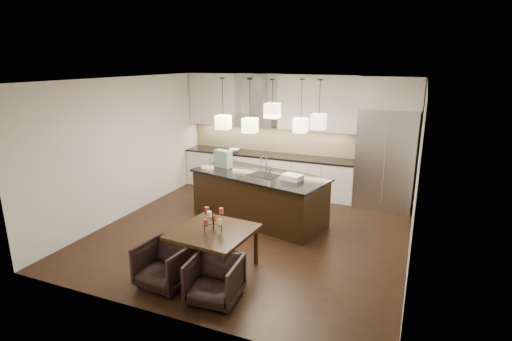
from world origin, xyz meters
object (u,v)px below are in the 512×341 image
at_px(armchair_left, 165,265).
at_px(armchair_right, 215,280).
at_px(island_body, 259,198).
at_px(refrigerator, 386,159).
at_px(dining_table, 214,250).

distance_m(armchair_left, armchair_right, 0.83).
bearing_deg(armchair_left, island_body, 89.07).
bearing_deg(refrigerator, armchair_left, -119.21).
relative_size(dining_table, armchair_left, 1.57).
height_order(dining_table, armchair_left, dining_table).
xyz_separation_m(refrigerator, dining_table, (-2.08, -3.89, -0.74)).
height_order(refrigerator, island_body, refrigerator).
height_order(refrigerator, armchair_right, refrigerator).
relative_size(island_body, armchair_right, 3.85).
bearing_deg(armchair_left, refrigerator, 66.43).
bearing_deg(dining_table, island_body, 97.89).
distance_m(refrigerator, armchair_right, 4.95).
relative_size(island_body, dining_table, 2.36).
bearing_deg(dining_table, armchair_left, -120.69).
relative_size(island_body, armchair_left, 3.71).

